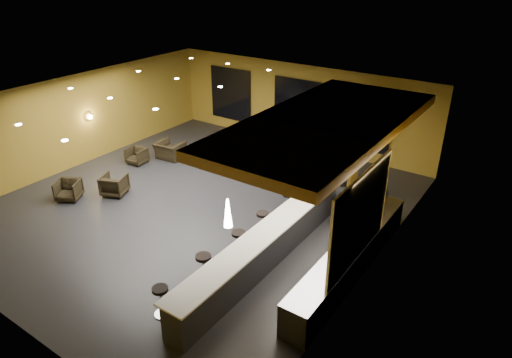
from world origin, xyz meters
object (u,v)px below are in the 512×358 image
Objects in this scene: prep_counter at (350,259)px; bar_stool_5 at (304,186)px; pendant_1 at (286,173)px; pendant_2 at (329,144)px; bar_counter at (275,241)px; armchair_d at (170,150)px; bar_stool_1 at (204,265)px; staff_b at (369,201)px; bar_stool_4 at (288,201)px; bar_stool_2 at (239,241)px; bar_stool_0 at (161,298)px; column at (349,146)px; armchair_b at (114,185)px; staff_a at (339,202)px; bar_stool_3 at (262,221)px; pendant_0 at (228,213)px; armchair_a at (68,190)px; staff_c at (376,194)px; armchair_c at (137,156)px.

prep_counter is 4.09m from bar_stool_5.
pendant_1 and pendant_2 have the same top height.
armchair_d is at bearing 155.32° from bar_counter.
staff_b is at bearing 64.59° from bar_stool_1.
armchair_d is 1.47× the size of bar_stool_4.
bar_stool_2 is (6.34, -3.86, 0.16)m from armchair_d.
bar_stool_2 reaches higher than bar_stool_0.
column is 4.36× the size of armchair_b.
staff_a is 2.16× the size of bar_stool_2.
bar_stool_2 is at bearing -143.28° from bar_counter.
armchair_b is at bearing 174.89° from bar_stool_2.
bar_stool_3 is (-2.86, 0.19, 0.05)m from prep_counter.
prep_counter is 7.71× the size of bar_stool_5.
staff_a is at bearing 72.15° from bar_counter.
bar_stool_4 is (-0.89, 4.18, -1.88)m from pendant_0.
column reaches higher than bar_stool_1.
bar_counter is at bearing -74.21° from bar_stool_5.
prep_counter is at bearing 40.84° from bar_stool_1.
column is 4.64× the size of bar_stool_3.
bar_counter is 9.69× the size of bar_stool_1.
prep_counter is at bearing 21.29° from bar_stool_2.
pendant_2 is at bearing -178.21° from staff_b.
bar_stool_3 reaches higher than armchair_b.
staff_b is 6.77m from bar_stool_0.
armchair_d is at bearing -102.51° from armchair_b.
prep_counter is 8.51m from armchair_b.
staff_a is at bearing -7.50° from armchair_a.
prep_counter is at bearing -33.32° from staff_a.
bar_stool_4 is 1.16m from bar_stool_5.
prep_counter is 7.74× the size of bar_stool_0.
pendant_1 is 0.90× the size of bar_stool_0.
column is at bearing 53.32° from bar_stool_5.
bar_stool_5 is at bearing 163.83° from staff_c.
armchair_c is at bearing 50.93° from armchair_d.
pendant_0 and pendant_2 have the same top height.
column is at bearing 116.00° from prep_counter.
bar_counter is at bearing -90.00° from pendant_2.
staff_b is at bearing 73.34° from pendant_0.
armchair_c is at bearing -162.73° from column.
staff_b is 2.51m from bar_stool_4.
pendant_1 is 3.63m from staff_c.
pendant_0 is 9.08m from armchair_d.
pendant_1 is 0.41× the size of staff_a.
column is 4.93× the size of armchair_c.
staff_a reaches higher than bar_counter.
bar_stool_4 is at bearing 92.17° from bar_stool_2.
bar_counter is 10.52× the size of armchair_a.
bar_stool_0 reaches higher than armchair_b.
bar_stool_2 is 2.76m from bar_stool_4.
bar_stool_4 is at bearing 102.02° from pendant_0.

